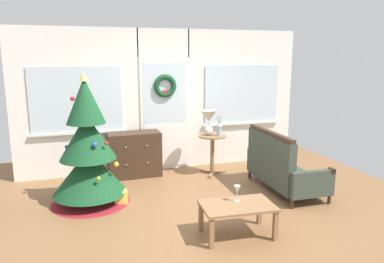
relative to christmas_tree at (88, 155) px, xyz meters
name	(u,v)px	position (x,y,z in m)	size (l,w,h in m)	color
ground_plane	(201,211)	(1.41, -0.77, -0.71)	(6.76, 6.76, 0.00)	brown
back_wall_with_door	(164,100)	(1.41, 1.31, 0.58)	(5.20, 0.19, 2.55)	white
christmas_tree	(88,155)	(0.00, 0.00, 0.00)	(1.11, 1.11, 1.86)	#4C331E
dresser_cabinet	(134,154)	(0.80, 1.02, -0.32)	(0.91, 0.46, 0.78)	#3D281C
settee_sofa	(280,167)	(2.85, -0.38, -0.33)	(0.75, 1.50, 0.96)	#3D281C
side_table	(212,147)	(2.13, 0.70, -0.21)	(0.50, 0.48, 0.71)	#8E6642
table_lamp	(209,119)	(2.07, 0.74, 0.28)	(0.28, 0.28, 0.44)	silver
flower_vase	(219,129)	(2.23, 0.64, 0.12)	(0.11, 0.10, 0.35)	#99ADBC
coffee_table	(237,209)	(1.60, -1.54, -0.38)	(0.87, 0.57, 0.38)	#8E6642
wine_glass	(237,190)	(1.63, -1.45, -0.18)	(0.08, 0.08, 0.20)	silver
gift_box	(121,197)	(0.41, -0.15, -0.61)	(0.19, 0.17, 0.19)	#D8C64C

